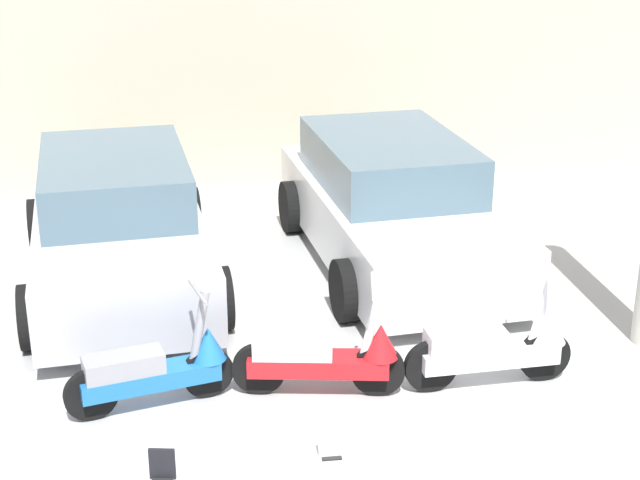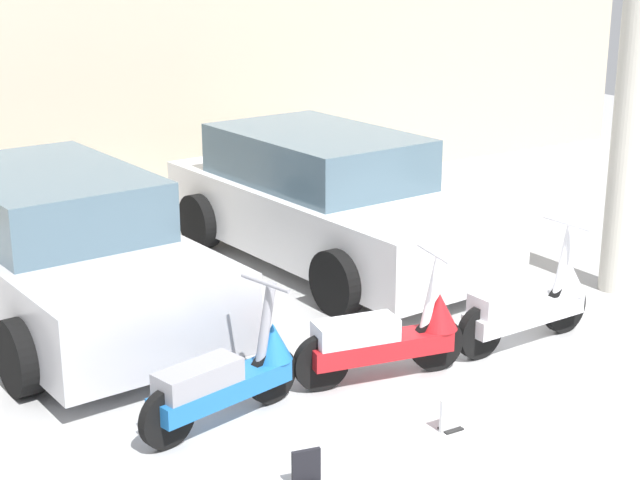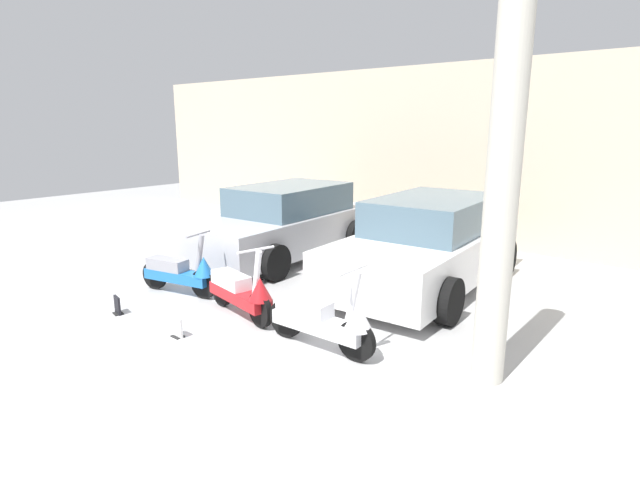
% 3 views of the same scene
% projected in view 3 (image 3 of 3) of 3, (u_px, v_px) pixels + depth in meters
% --- Properties ---
extents(ground_plane, '(28.00, 28.00, 0.00)m').
position_uv_depth(ground_plane, '(151.00, 337.00, 6.31)').
color(ground_plane, '#B2B2B2').
extents(wall_back, '(19.60, 0.12, 3.93)m').
position_uv_depth(wall_back, '(432.00, 154.00, 11.44)').
color(wall_back, beige).
rests_on(wall_back, ground_plane).
extents(scooter_front_left, '(1.46, 0.63, 1.03)m').
position_uv_depth(scooter_front_left, '(181.00, 272.00, 7.83)').
color(scooter_front_left, black).
rests_on(scooter_front_left, ground_plane).
extents(scooter_front_right, '(1.51, 0.62, 1.06)m').
position_uv_depth(scooter_front_right, '(242.00, 291.00, 6.89)').
color(scooter_front_right, black).
rests_on(scooter_front_right, ground_plane).
extents(scooter_front_center, '(1.55, 0.56, 1.08)m').
position_uv_depth(scooter_front_center, '(324.00, 319.00, 5.88)').
color(scooter_front_center, black).
rests_on(scooter_front_center, ground_plane).
extents(car_rear_left, '(2.26, 4.33, 1.43)m').
position_uv_depth(car_rear_left, '(284.00, 223.00, 10.04)').
color(car_rear_left, '#B7B7BC').
rests_on(car_rear_left, ground_plane).
extents(car_rear_center, '(2.31, 4.41, 1.46)m').
position_uv_depth(car_rear_center, '(428.00, 244.00, 8.20)').
color(car_rear_center, white).
rests_on(car_rear_center, ground_plane).
extents(placard_near_left_scooter, '(0.20, 0.15, 0.26)m').
position_uv_depth(placard_near_left_scooter, '(117.00, 306.00, 7.05)').
color(placard_near_left_scooter, black).
rests_on(placard_near_left_scooter, ground_plane).
extents(placard_near_right_scooter, '(0.20, 0.12, 0.26)m').
position_uv_depth(placard_near_right_scooter, '(177.00, 328.00, 6.29)').
color(placard_near_right_scooter, black).
rests_on(placard_near_right_scooter, ground_plane).
extents(support_column_side, '(0.33, 0.33, 3.93)m').
position_uv_depth(support_column_side, '(502.00, 194.00, 4.84)').
color(support_column_side, beige).
rests_on(support_column_side, ground_plane).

